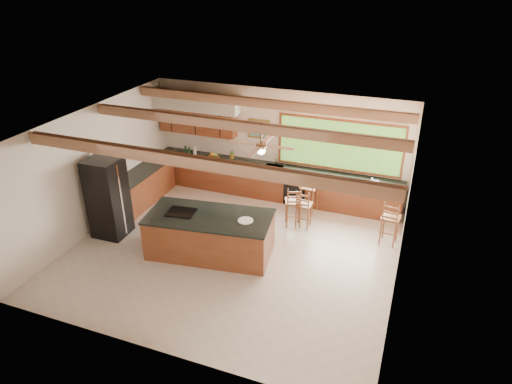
% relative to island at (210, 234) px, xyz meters
% --- Properties ---
extents(ground, '(7.20, 7.20, 0.00)m').
position_rel_island_xyz_m(ground, '(0.45, 0.24, -0.48)').
color(ground, beige).
rests_on(ground, ground).
extents(room_shell, '(7.27, 6.54, 3.02)m').
position_rel_island_xyz_m(room_shell, '(0.28, 0.89, 1.73)').
color(room_shell, silver).
rests_on(room_shell, ground).
extents(counter_run, '(7.12, 3.10, 1.22)m').
position_rel_island_xyz_m(counter_run, '(-0.37, 2.76, -0.02)').
color(counter_run, brown).
rests_on(counter_run, ground).
extents(island, '(2.92, 1.67, 0.99)m').
position_rel_island_xyz_m(island, '(0.00, 0.00, 0.00)').
color(island, brown).
rests_on(island, ground).
extents(refrigerator, '(0.78, 0.76, 1.96)m').
position_rel_island_xyz_m(refrigerator, '(-2.60, -0.09, 0.50)').
color(refrigerator, black).
rests_on(refrigerator, ground).
extents(bar_stool_a, '(0.38, 0.38, 1.05)m').
position_rel_island_xyz_m(bar_stool_a, '(1.68, 1.78, 0.14)').
color(bar_stool_a, brown).
rests_on(bar_stool_a, ground).
extents(bar_stool_b, '(0.52, 0.52, 1.11)m').
position_rel_island_xyz_m(bar_stool_b, '(1.40, 1.78, 0.17)').
color(bar_stool_b, brown).
rests_on(bar_stool_b, ground).
extents(bar_stool_c, '(0.49, 0.49, 1.19)m').
position_rel_island_xyz_m(bar_stool_c, '(1.59, 2.63, 0.22)').
color(bar_stool_c, brown).
rests_on(bar_stool_c, ground).
extents(bar_stool_d, '(0.45, 0.45, 1.14)m').
position_rel_island_xyz_m(bar_stool_d, '(3.75, 1.78, 0.19)').
color(bar_stool_d, brown).
rests_on(bar_stool_d, ground).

